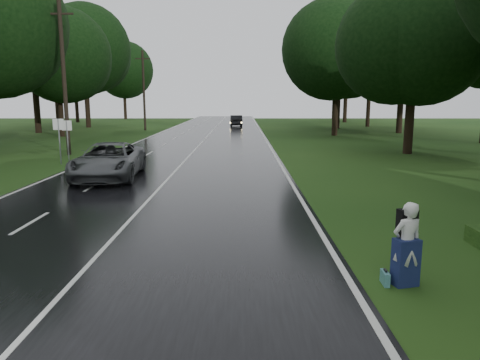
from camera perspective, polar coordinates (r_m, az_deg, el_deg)
The scene contains 16 objects.
ground at distance 12.44m, azimuth -16.45°, elevation -7.97°, with size 160.00×160.00×0.00m, color #224314.
road at distance 31.73m, azimuth -6.19°, elevation 3.37°, with size 12.00×140.00×0.04m, color black.
lane_center at distance 31.72m, azimuth -6.19°, elevation 3.41°, with size 0.12×140.00×0.01m, color silver.
grey_car at distance 22.46m, azimuth -16.41°, elevation 2.39°, with size 2.81×6.09×1.69m, color #515457.
far_car at distance 63.73m, azimuth -0.50°, elevation 7.59°, with size 1.63×4.68×1.54m, color black.
hitchhiker at distance 9.87m, azimuth 20.51°, elevation -7.99°, with size 0.73×0.69×1.77m.
suitcase at distance 9.97m, azimuth 18.04°, elevation -11.82°, with size 0.11×0.39×0.28m, color teal.
utility_pole_mid at distance 33.34m, azimuth -20.98°, elevation 3.04°, with size 1.80×0.28×10.40m, color black, non-canonical shape.
utility_pole_far at distance 57.23m, azimuth -12.00°, elevation 6.24°, with size 1.80×0.28×9.61m, color black, non-canonical shape.
road_sign_a at distance 28.57m, azimuth -21.87°, elevation 1.88°, with size 0.64×0.10×2.68m, color white, non-canonical shape.
road_sign_b at distance 29.70m, azimuth -20.99°, elevation 2.23°, with size 0.61×0.10×2.52m, color white, non-canonical shape.
tree_left_e at distance 50.08m, azimuth -21.73°, elevation 5.20°, with size 8.78×8.78×13.71m, color black, non-canonical shape.
tree_left_f at distance 65.01m, azimuth -18.77°, elevation 6.38°, with size 11.30×11.30×17.66m, color black, non-canonical shape.
tree_right_d at distance 33.92m, azimuth 20.57°, elevation 3.18°, with size 8.47×8.47×13.23m, color black, non-canonical shape.
tree_right_e at distance 48.94m, azimuth 11.96°, elevation 5.60°, with size 9.49×9.49×14.83m, color black, non-canonical shape.
tree_right_f at distance 61.40m, azimuth 12.27°, elevation 6.49°, with size 10.86×10.86×16.97m, color black, non-canonical shape.
Camera 1 is at (3.53, -11.30, 3.80)m, focal length 33.40 mm.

